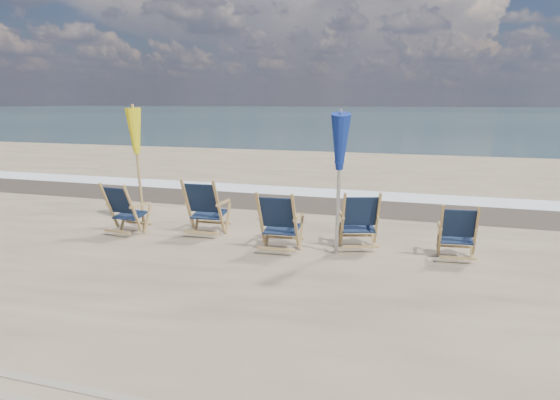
% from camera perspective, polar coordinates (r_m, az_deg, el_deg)
% --- Properties ---
extents(ocean, '(400.00, 400.00, 0.00)m').
position_cam_1_polar(ocean, '(133.70, 18.40, 8.73)').
color(ocean, '#324F53').
rests_on(ocean, ground).
extents(surf_foam, '(200.00, 1.40, 0.01)m').
position_cam_1_polar(surf_foam, '(14.42, 8.06, 0.57)').
color(surf_foam, silver).
rests_on(surf_foam, ground).
extents(wet_sand_strip, '(200.00, 2.60, 0.00)m').
position_cam_1_polar(wet_sand_strip, '(12.98, 6.75, -0.48)').
color(wet_sand_strip, '#42362A').
rests_on(wet_sand_strip, ground).
extents(beach_chair_0, '(0.70, 0.77, 0.98)m').
position_cam_1_polar(beach_chair_0, '(10.09, -15.14, -1.06)').
color(beach_chair_0, '#121E35').
rests_on(beach_chair_0, ground).
extents(beach_chair_1, '(0.73, 0.81, 1.07)m').
position_cam_1_polar(beach_chair_1, '(9.73, -6.44, -0.88)').
color(beach_chair_1, '#121E35').
rests_on(beach_chair_1, ground).
extents(beach_chair_2, '(0.70, 0.77, 1.02)m').
position_cam_1_polar(beach_chair_2, '(8.60, 1.59, -2.48)').
color(beach_chair_2, '#121E35').
rests_on(beach_chair_2, ground).
extents(beach_chair_3, '(0.85, 0.90, 1.00)m').
position_cam_1_polar(beach_chair_3, '(8.97, 10.14, -2.17)').
color(beach_chair_3, '#121E35').
rests_on(beach_chair_3, ground).
extents(beach_chair_4, '(0.66, 0.72, 0.91)m').
position_cam_1_polar(beach_chair_4, '(8.70, 19.78, -3.33)').
color(beach_chair_4, '#121E35').
rests_on(beach_chair_4, ground).
extents(umbrella_yellow, '(0.30, 0.30, 2.27)m').
position_cam_1_polar(umbrella_yellow, '(10.54, -14.68, 6.31)').
color(umbrella_yellow, '#A7824A').
rests_on(umbrella_yellow, ground).
extents(umbrella_blue, '(0.30, 0.30, 2.26)m').
position_cam_1_polar(umbrella_blue, '(8.31, 6.21, 5.56)').
color(umbrella_blue, '#A5A5AD').
rests_on(umbrella_blue, ground).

